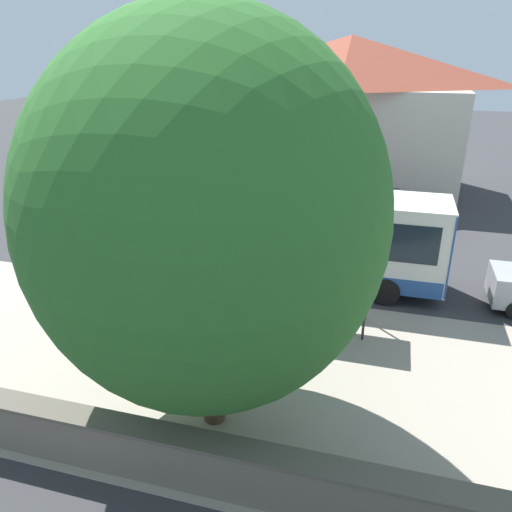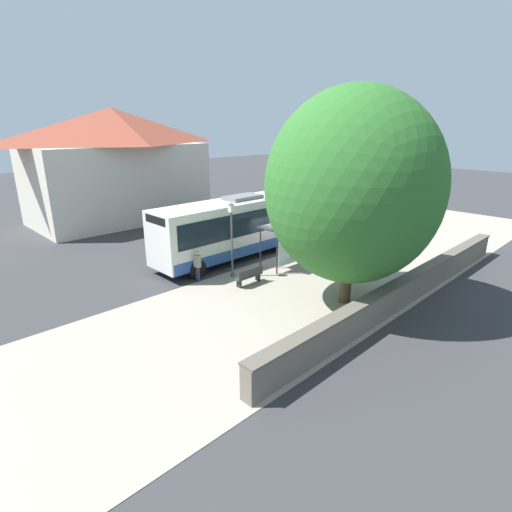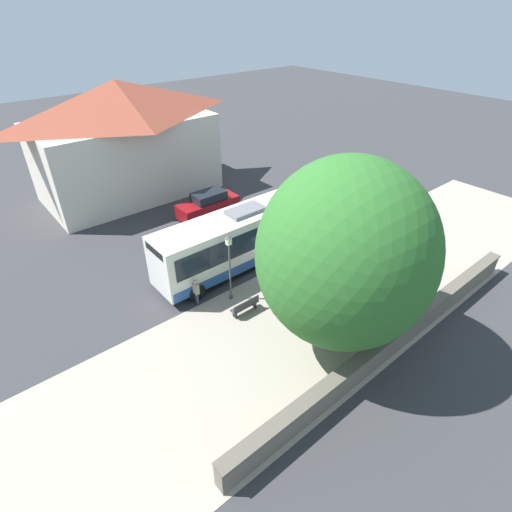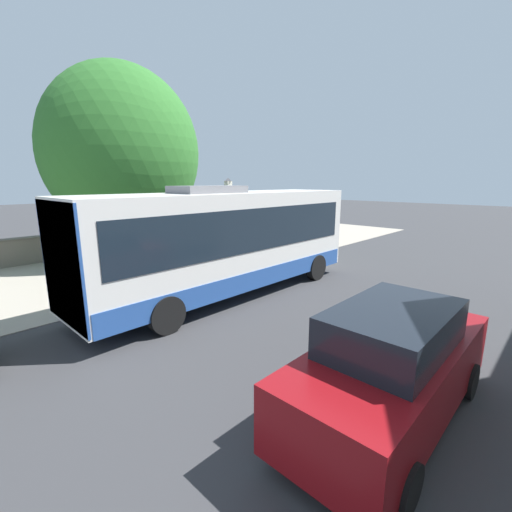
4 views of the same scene
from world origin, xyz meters
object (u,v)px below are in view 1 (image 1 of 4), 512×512
at_px(bus_shelter, 322,270).
at_px(bench, 212,306).
at_px(bus, 303,233).
at_px(shade_tree, 207,216).
at_px(parked_car_far_lane, 377,211).
at_px(pedestrian, 192,262).
at_px(street_lamp_near, 229,238).

relative_size(bus_shelter, bench, 1.93).
xyz_separation_m(bus, bench, (-3.75, 2.30, -1.43)).
bearing_deg(shade_tree, parked_car_far_lane, -11.52).
distance_m(bus, shade_tree, 8.88).
distance_m(bus_shelter, shade_tree, 6.19).
relative_size(pedestrian, street_lamp_near, 0.41).
relative_size(pedestrian, bench, 1.00).
bearing_deg(bus_shelter, shade_tree, 160.43).
bearing_deg(bench, parked_car_far_lane, -24.55).
bearing_deg(parked_car_far_lane, bus_shelter, 172.76).
bearing_deg(bench, street_lamp_near, -6.05).
relative_size(pedestrian, shade_tree, 0.18).
height_order(pedestrian, shade_tree, shade_tree).
relative_size(bus, pedestrian, 6.33).
xyz_separation_m(pedestrian, parked_car_far_lane, (8.18, -6.29, -0.00)).
xyz_separation_m(bus_shelter, parked_car_far_lane, (9.85, -1.25, -1.04)).
bearing_deg(bus, pedestrian, 112.11).
height_order(bus, bus_shelter, bus).
relative_size(bus_shelter, shade_tree, 0.34).
xyz_separation_m(bus, pedestrian, (-1.56, 3.85, -0.96)).
height_order(bus_shelter, shade_tree, shade_tree).
distance_m(bus_shelter, parked_car_far_lane, 9.98).
bearing_deg(street_lamp_near, bus_shelter, -105.81).
height_order(bus_shelter, parked_car_far_lane, bus_shelter).
bearing_deg(bus, bench, 148.54).
bearing_deg(bus_shelter, bench, 98.47).
distance_m(bus, pedestrian, 4.27).
distance_m(bus, street_lamp_near, 3.17).
bearing_deg(parked_car_far_lane, bench, 155.45).
relative_size(bus, bench, 6.34).
distance_m(bench, parked_car_far_lane, 11.41).
bearing_deg(bus_shelter, parked_car_far_lane, -7.24).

